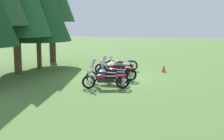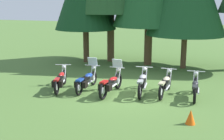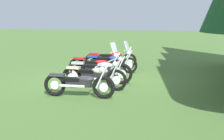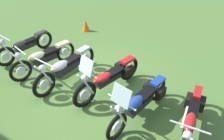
{
  "view_description": "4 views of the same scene",
  "coord_description": "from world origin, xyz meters",
  "px_view_note": "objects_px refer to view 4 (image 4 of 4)",
  "views": [
    {
      "loc": [
        -17.54,
        -4.65,
        3.43
      ],
      "look_at": [
        -0.83,
        -0.07,
        0.6
      ],
      "focal_mm": 50.63,
      "sensor_mm": 36.0,
      "label": 1
    },
    {
      "loc": [
        3.24,
        -12.04,
        3.88
      ],
      "look_at": [
        -0.63,
        -0.01,
        0.98
      ],
      "focal_mm": 49.06,
      "sensor_mm": 36.0,
      "label": 2
    },
    {
      "loc": [
        12.3,
        3.78,
        2.42
      ],
      "look_at": [
        0.84,
        0.74,
        0.53
      ],
      "focal_mm": 56.26,
      "sensor_mm": 36.0,
      "label": 3
    },
    {
      "loc": [
        -3.77,
        3.18,
        4.02
      ],
      "look_at": [
        -0.67,
        -0.31,
        0.73
      ],
      "focal_mm": 34.76,
      "sensor_mm": 36.0,
      "label": 4
    }
  ],
  "objects_px": {
    "motorcycle_1": "(140,101)",
    "traffic_cone": "(86,26)",
    "motorcycle_3": "(66,68)",
    "motorcycle_5": "(25,46)",
    "motorcycle_4": "(44,58)",
    "motorcycle_0": "(191,119)",
    "motorcycle_2": "(109,77)"
  },
  "relations": [
    {
      "from": "motorcycle_3",
      "to": "motorcycle_5",
      "type": "relative_size",
      "value": 1.1
    },
    {
      "from": "motorcycle_0",
      "to": "motorcycle_2",
      "type": "height_order",
      "value": "motorcycle_2"
    },
    {
      "from": "motorcycle_3",
      "to": "motorcycle_2",
      "type": "bearing_deg",
      "value": 106.44
    },
    {
      "from": "motorcycle_2",
      "to": "motorcycle_5",
      "type": "bearing_deg",
      "value": -76.32
    },
    {
      "from": "motorcycle_1",
      "to": "motorcycle_4",
      "type": "distance_m",
      "value": 3.4
    },
    {
      "from": "motorcycle_3",
      "to": "motorcycle_5",
      "type": "bearing_deg",
      "value": -94.39
    },
    {
      "from": "motorcycle_1",
      "to": "motorcycle_3",
      "type": "xyz_separation_m",
      "value": [
        2.43,
        0.29,
        0.01
      ]
    },
    {
      "from": "motorcycle_0",
      "to": "traffic_cone",
      "type": "relative_size",
      "value": 4.78
    },
    {
      "from": "motorcycle_0",
      "to": "motorcycle_4",
      "type": "bearing_deg",
      "value": -96.89
    },
    {
      "from": "motorcycle_4",
      "to": "traffic_cone",
      "type": "bearing_deg",
      "value": -153.63
    },
    {
      "from": "motorcycle_2",
      "to": "traffic_cone",
      "type": "distance_m",
      "value": 4.11
    },
    {
      "from": "motorcycle_3",
      "to": "motorcycle_4",
      "type": "height_order",
      "value": "motorcycle_3"
    },
    {
      "from": "traffic_cone",
      "to": "motorcycle_4",
      "type": "bearing_deg",
      "value": 112.97
    },
    {
      "from": "motorcycle_2",
      "to": "traffic_cone",
      "type": "xyz_separation_m",
      "value": [
        3.42,
        -2.27,
        -0.22
      ]
    },
    {
      "from": "motorcycle_0",
      "to": "motorcycle_1",
      "type": "xyz_separation_m",
      "value": [
        1.13,
        0.29,
        0.02
      ]
    },
    {
      "from": "motorcycle_1",
      "to": "traffic_cone",
      "type": "height_order",
      "value": "motorcycle_1"
    },
    {
      "from": "motorcycle_1",
      "to": "motorcycle_5",
      "type": "relative_size",
      "value": 1.07
    },
    {
      "from": "motorcycle_1",
      "to": "motorcycle_2",
      "type": "distance_m",
      "value": 1.21
    },
    {
      "from": "motorcycle_0",
      "to": "motorcycle_4",
      "type": "height_order",
      "value": "motorcycle_4"
    },
    {
      "from": "motorcycle_2",
      "to": "motorcycle_3",
      "type": "distance_m",
      "value": 1.34
    },
    {
      "from": "motorcycle_5",
      "to": "motorcycle_0",
      "type": "bearing_deg",
      "value": 94.12
    },
    {
      "from": "motorcycle_5",
      "to": "traffic_cone",
      "type": "xyz_separation_m",
      "value": [
        0.01,
        -2.82,
        -0.18
      ]
    },
    {
      "from": "motorcycle_3",
      "to": "motorcycle_5",
      "type": "height_order",
      "value": "motorcycle_3"
    },
    {
      "from": "motorcycle_1",
      "to": "motorcycle_4",
      "type": "xyz_separation_m",
      "value": [
        3.38,
        0.4,
        -0.01
      ]
    },
    {
      "from": "motorcycle_2",
      "to": "motorcycle_0",
      "type": "bearing_deg",
      "value": 96.36
    },
    {
      "from": "motorcycle_0",
      "to": "traffic_cone",
      "type": "height_order",
      "value": "motorcycle_0"
    },
    {
      "from": "motorcycle_0",
      "to": "motorcycle_5",
      "type": "distance_m",
      "value": 5.75
    },
    {
      "from": "motorcycle_2",
      "to": "motorcycle_3",
      "type": "xyz_separation_m",
      "value": [
        1.24,
        0.5,
        0.01
      ]
    },
    {
      "from": "motorcycle_0",
      "to": "motorcycle_3",
      "type": "height_order",
      "value": "motorcycle_3"
    },
    {
      "from": "motorcycle_2",
      "to": "motorcycle_3",
      "type": "height_order",
      "value": "motorcycle_2"
    },
    {
      "from": "motorcycle_2",
      "to": "motorcycle_3",
      "type": "relative_size",
      "value": 0.99
    },
    {
      "from": "motorcycle_4",
      "to": "motorcycle_2",
      "type": "bearing_deg",
      "value": 109.12
    }
  ]
}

